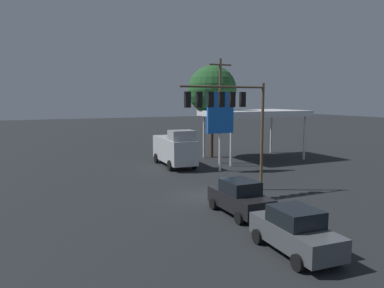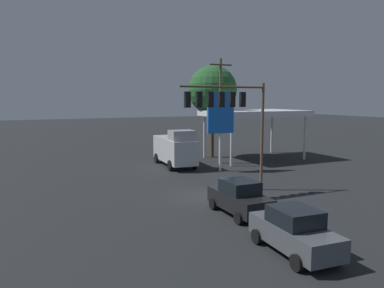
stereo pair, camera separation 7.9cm
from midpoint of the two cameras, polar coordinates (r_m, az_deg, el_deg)
The scene contains 9 objects.
ground_plane at distance 25.03m, azimuth 2.04°, elevation -7.91°, with size 200.00×200.00×0.00m, color black.
traffic_signal_assembly at distance 24.87m, azimuth 5.66°, elevation 5.47°, with size 6.33×0.43×7.47m.
utility_pole at distance 36.88m, azimuth 4.38°, elevation 5.38°, with size 2.40×0.26×10.24m.
gas_station_canopy at distance 40.23m, azimuth 9.51°, elevation 4.57°, with size 10.13×6.91×5.16m.
price_sign at distance 32.82m, azimuth 4.44°, elevation 4.33°, with size 2.54×0.27×6.97m.
sedan_waiting at distance 21.14m, azimuth 7.37°, elevation -8.11°, with size 2.11×4.43×1.93m.
sedan_far at distance 16.53m, azimuth 15.46°, elevation -12.66°, with size 2.28×4.51×1.93m.
delivery_truck at distance 35.43m, azimuth -2.52°, elevation -0.70°, with size 2.92×6.94×3.58m.
street_tree at distance 40.79m, azimuth 3.20°, elevation 8.18°, with size 5.26×5.26×9.94m.
Camera 2 is at (10.96, 21.56, 6.44)m, focal length 35.00 mm.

